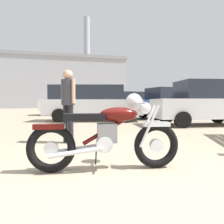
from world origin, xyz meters
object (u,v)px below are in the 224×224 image
object	(u,v)px
dark_sedan_left	(128,102)
red_hatchback_near	(205,103)
bystander	(68,98)
blue_hatchback_right	(91,102)
pale_sedan_back	(175,102)
vintage_motorcycle	(109,134)
silver_sedan_mid	(73,102)

from	to	relation	value
dark_sedan_left	red_hatchback_near	size ratio (longest dim) A/B	1.22
bystander	blue_hatchback_right	xyz separation A→B (m)	(1.06, 5.52, -0.08)
pale_sedan_back	red_hatchback_near	distance (m)	3.84
blue_hatchback_right	red_hatchback_near	xyz separation A→B (m)	(4.28, -2.84, -0.02)
bystander	red_hatchback_near	distance (m)	5.97
dark_sedan_left	pale_sedan_back	xyz separation A→B (m)	(1.56, -4.61, 0.00)
blue_hatchback_right	vintage_motorcycle	bearing A→B (deg)	-82.39
bystander	dark_sedan_left	xyz separation A→B (m)	(4.46, 11.07, -0.08)
bystander	pale_sedan_back	bearing A→B (deg)	-172.71
bystander	red_hatchback_near	bearing A→B (deg)	166.95
blue_hatchback_right	silver_sedan_mid	distance (m)	5.57
silver_sedan_mid	dark_sedan_left	bearing A→B (deg)	174.11
silver_sedan_mid	bystander	bearing A→B (deg)	82.50
dark_sedan_left	blue_hatchback_right	bearing A→B (deg)	48.45
blue_hatchback_right	pale_sedan_back	xyz separation A→B (m)	(4.96, 0.94, 0.00)
bystander	dark_sedan_left	distance (m)	11.93
bystander	pale_sedan_back	size ratio (longest dim) A/B	0.34
dark_sedan_left	pale_sedan_back	world-z (taller)	same
bystander	red_hatchback_near	world-z (taller)	red_hatchback_near
vintage_motorcycle	dark_sedan_left	world-z (taller)	dark_sedan_left
vintage_motorcycle	silver_sedan_mid	bearing A→B (deg)	95.00
blue_hatchback_right	pale_sedan_back	bearing A→B (deg)	21.92
pale_sedan_back	red_hatchback_near	world-z (taller)	red_hatchback_near
pale_sedan_back	blue_hatchback_right	bearing A→B (deg)	-0.40
vintage_motorcycle	pale_sedan_back	xyz separation A→B (m)	(5.44, 8.50, 0.45)
blue_hatchback_right	pale_sedan_back	distance (m)	5.05
vintage_motorcycle	silver_sedan_mid	world-z (taller)	silver_sedan_mid
vintage_motorcycle	dark_sedan_left	bearing A→B (deg)	76.80
vintage_motorcycle	red_hatchback_near	size ratio (longest dim) A/B	0.52
blue_hatchback_right	silver_sedan_mid	size ratio (longest dim) A/B	1.02
vintage_motorcycle	blue_hatchback_right	size ratio (longest dim) A/B	0.42
silver_sedan_mid	pale_sedan_back	xyz separation A→B (m)	(5.83, -4.57, 0.00)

